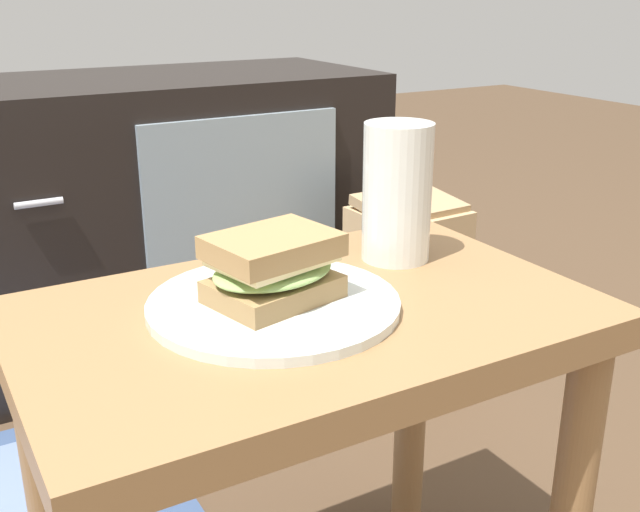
{
  "coord_description": "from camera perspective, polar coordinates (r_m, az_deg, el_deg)",
  "views": [
    {
      "loc": [
        -0.33,
        -0.6,
        0.76
      ],
      "look_at": [
        0.01,
        0.0,
        0.51
      ],
      "focal_mm": 42.57,
      "sensor_mm": 36.0,
      "label": 1
    }
  ],
  "objects": [
    {
      "name": "paper_bag",
      "position": [
        1.52,
        6.47,
        -2.56
      ],
      "size": [
        0.2,
        0.18,
        0.38
      ],
      "color": "tan",
      "rests_on": "ground"
    },
    {
      "name": "sandwich_front",
      "position": [
        0.72,
        -3.56,
        -0.89
      ],
      "size": [
        0.14,
        0.12,
        0.07
      ],
      "color": "#9E7A4C",
      "rests_on": "plate"
    },
    {
      "name": "tv_cabinet",
      "position": [
        1.68,
        -12.49,
        3.16
      ],
      "size": [
        0.96,
        0.46,
        0.58
      ],
      "color": "black",
      "rests_on": "ground"
    },
    {
      "name": "beer_glass",
      "position": [
        0.86,
        5.81,
        4.56
      ],
      "size": [
        0.08,
        0.08,
        0.16
      ],
      "color": "silver",
      "rests_on": "side_table"
    },
    {
      "name": "plate",
      "position": [
        0.74,
        -3.5,
        -3.63
      ],
      "size": [
        0.25,
        0.25,
        0.01
      ],
      "primitive_type": "cylinder",
      "color": "silver",
      "rests_on": "side_table"
    },
    {
      "name": "side_table",
      "position": [
        0.79,
        -0.92,
        -9.87
      ],
      "size": [
        0.56,
        0.36,
        0.46
      ],
      "color": "olive",
      "rests_on": "ground"
    }
  ]
}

